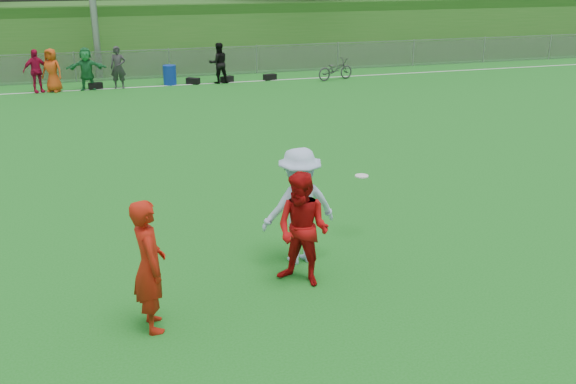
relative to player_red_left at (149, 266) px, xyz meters
name	(u,v)px	position (x,y,z in m)	size (l,w,h in m)	color
ground	(318,272)	(2.78, 0.92, -0.95)	(120.00, 120.00, 0.00)	#166C18
sideline_far	(176,85)	(2.78, 18.92, -0.95)	(60.00, 0.10, 0.01)	white
fence	(169,63)	(2.78, 20.92, -0.31)	(58.00, 0.06, 1.30)	gray
berm	(146,22)	(2.78, 31.92, 0.55)	(120.00, 18.00, 3.00)	#1F5718
spectator_row	(105,68)	(0.00, 18.92, -0.11)	(8.23, 0.87, 1.69)	#AC0B34
gear_bags	(198,81)	(3.74, 19.02, -0.82)	(7.94, 0.57, 0.26)	black
player_red_left	(149,266)	(0.00, 0.00, 0.00)	(0.70, 0.46, 1.91)	#A9190B
player_red_center	(303,230)	(2.42, 0.66, -0.03)	(0.90, 0.70, 1.84)	#AE0C0D
player_blue	(299,206)	(2.62, 1.46, 0.05)	(1.30, 0.74, 2.01)	#ABC6ED
frisbee	(362,176)	(4.06, 2.20, 0.20)	(0.25, 0.25, 0.02)	white
recycling_bin	(170,75)	(2.57, 19.13, -0.55)	(0.54, 0.54, 0.81)	#0E2D9A
bicycle	(335,69)	(9.65, 18.25, -0.49)	(0.61, 1.75, 0.92)	#313133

